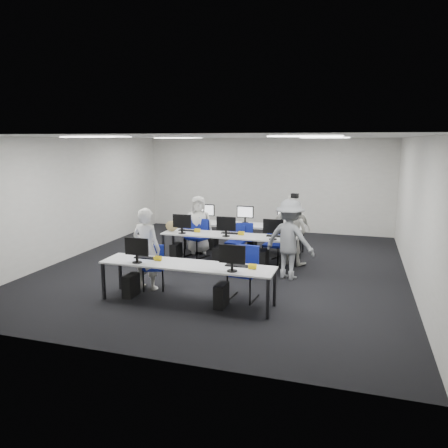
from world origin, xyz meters
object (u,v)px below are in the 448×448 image
(chair_1, at_px, (243,283))
(chair_5, at_px, (192,241))
(chair_3, at_px, (235,249))
(chair_0, at_px, (154,275))
(student_3, at_px, (290,228))
(chair_6, at_px, (245,245))
(chair_2, at_px, (197,245))
(chair_4, at_px, (273,252))
(student_0, at_px, (147,249))
(desk_front, at_px, (187,267))
(desk_mid, at_px, (228,237))
(photographer, at_px, (290,239))
(chair_7, at_px, (284,248))
(student_2, at_px, (198,225))
(student_1, at_px, (293,233))

(chair_1, distance_m, chair_5, 3.63)
(chair_3, xyz_separation_m, chair_5, (-1.27, 0.34, 0.04))
(chair_1, bearing_deg, chair_0, -176.21)
(chair_5, xyz_separation_m, student_3, (2.57, -0.05, 0.50))
(chair_6, relative_size, student_3, 0.56)
(chair_2, height_order, student_3, student_3)
(chair_0, bearing_deg, chair_4, 31.70)
(chair_1, xyz_separation_m, student_0, (-1.98, -0.00, 0.51))
(desk_front, bearing_deg, desk_mid, 90.00)
(chair_4, relative_size, chair_5, 0.88)
(photographer, bearing_deg, chair_7, -58.70)
(chair_7, relative_size, student_0, 0.55)
(student_2, bearing_deg, chair_5, 153.95)
(chair_1, height_order, student_1, student_1)
(chair_0, relative_size, student_3, 0.52)
(chair_4, relative_size, photographer, 0.51)
(photographer, bearing_deg, chair_3, -18.01)
(student_3, bearing_deg, chair_2, 179.70)
(student_1, bearing_deg, student_0, 68.49)
(student_2, bearing_deg, chair_0, -110.15)
(chair_7, bearing_deg, student_0, -105.05)
(chair_6, distance_m, student_2, 1.32)
(chair_3, distance_m, student_2, 1.24)
(chair_4, height_order, chair_5, chair_5)
(chair_4, distance_m, student_0, 3.33)
(chair_2, xyz_separation_m, student_3, (2.32, 0.28, 0.51))
(chair_1, distance_m, chair_2, 3.22)
(desk_front, height_order, chair_3, chair_3)
(chair_5, xyz_separation_m, chair_6, (1.41, 0.03, -0.03))
(desk_front, height_order, student_2, student_2)
(desk_front, relative_size, student_0, 1.96)
(chair_0, relative_size, chair_1, 0.86)
(chair_1, relative_size, student_2, 0.65)
(student_0, height_order, student_2, student_0)
(chair_7, xyz_separation_m, student_1, (0.26, -0.33, 0.47))
(desk_mid, relative_size, chair_5, 3.25)
(desk_front, bearing_deg, photographer, 52.41)
(chair_4, distance_m, photographer, 1.35)
(chair_7, relative_size, photographer, 0.52)
(chair_1, height_order, student_0, student_0)
(chair_3, distance_m, chair_7, 1.21)
(desk_front, xyz_separation_m, chair_5, (-1.23, 3.42, -0.37))
(chair_1, distance_m, photographer, 1.71)
(chair_0, distance_m, student_1, 3.57)
(chair_1, height_order, chair_3, chair_1)
(desk_front, bearing_deg, chair_1, 28.10)
(chair_2, xyz_separation_m, student_2, (-0.08, 0.32, 0.45))
(desk_front, height_order, chair_1, chair_1)
(chair_6, height_order, student_1, student_1)
(photographer, bearing_deg, chair_0, 48.13)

